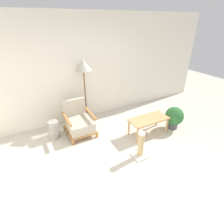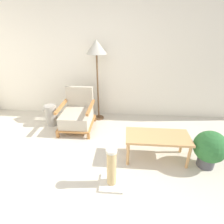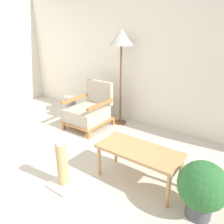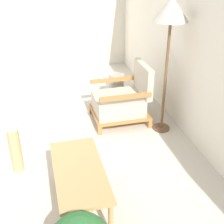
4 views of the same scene
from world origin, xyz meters
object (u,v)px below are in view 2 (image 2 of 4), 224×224
coffee_table (157,139)px  scratching_post (112,171)px  floor_lamp (96,51)px  potted_plant (210,148)px  armchair (77,115)px  vase (51,115)px

coffee_table → scratching_post: scratching_post is taller
floor_lamp → coffee_table: floor_lamp is taller
floor_lamp → potted_plant: bearing=-37.0°
armchair → floor_lamp: (0.37, 0.44, 1.18)m
coffee_table → potted_plant: potted_plant is taller
armchair → coffee_table: 1.68m
vase → scratching_post: (1.40, -1.47, 0.01)m
coffee_table → scratching_post: bearing=-138.7°
floor_lamp → coffee_table: (1.10, -1.26, -1.10)m
floor_lamp → coffee_table: bearing=-49.1°
floor_lamp → potted_plant: (1.82, -1.38, -1.15)m
vase → scratching_post: bearing=-46.5°
armchair → vase: armchair is taller
floor_lamp → vase: bearing=-159.2°
floor_lamp → scratching_post: bearing=-76.3°
vase → potted_plant: size_ratio=0.76×
floor_lamp → potted_plant: size_ratio=2.89×
potted_plant → scratching_post: (-1.38, -0.46, -0.09)m
armchair → potted_plant: 2.38m
armchair → floor_lamp: size_ratio=0.47×
armchair → floor_lamp: bearing=50.5°
floor_lamp → scratching_post: floor_lamp is taller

